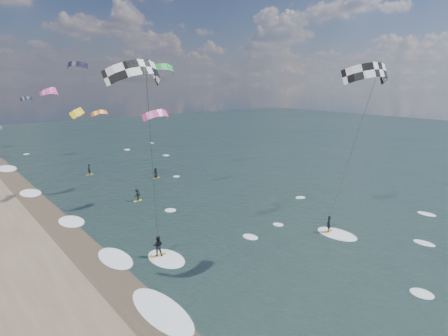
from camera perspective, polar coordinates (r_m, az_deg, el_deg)
ground at (r=29.32m, az=17.32°, el=-17.50°), size 260.00×260.00×0.00m
wet_sand_strip at (r=29.23m, az=-15.16°, el=-17.44°), size 3.00×240.00×0.00m
kitesurfer_near_a at (r=30.92m, az=21.00°, el=7.96°), size 7.71×8.52×16.36m
kitesurfer_near_b at (r=25.34m, az=-10.89°, el=4.35°), size 7.19×8.66×16.33m
far_kitesurfers at (r=54.48m, az=-14.07°, el=-1.91°), size 8.37×17.70×1.73m
bg_kite_field at (r=68.62m, az=-20.52°, el=10.88°), size 15.59×67.23×10.04m
shoreline_surf at (r=33.52m, az=-16.66°, el=-13.35°), size 2.40×79.40×0.11m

